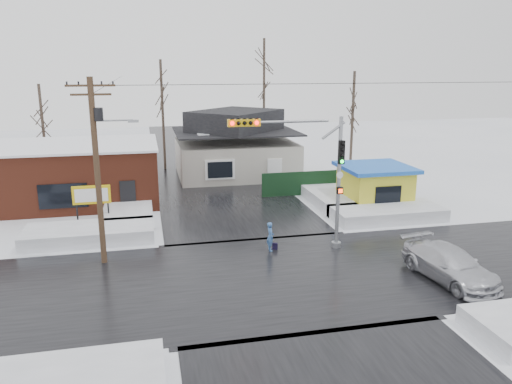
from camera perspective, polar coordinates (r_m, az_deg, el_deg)
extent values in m
plane|color=white|center=(23.45, 2.60, -9.61)|extent=(120.00, 120.00, 0.00)
cube|color=black|center=(23.45, 2.60, -9.59)|extent=(10.00, 120.00, 0.02)
cube|color=black|center=(23.45, 2.60, -9.59)|extent=(120.00, 10.00, 0.02)
cube|color=white|center=(29.31, -18.48, -4.54)|extent=(7.00, 3.00, 0.80)
cube|color=white|center=(32.63, 14.76, -2.37)|extent=(7.00, 3.00, 0.80)
cube|color=white|center=(33.94, -14.34, -1.70)|extent=(3.00, 8.00, 0.80)
cube|color=white|center=(36.21, 8.35, -0.39)|extent=(3.00, 8.00, 0.80)
cylinder|color=gray|center=(26.27, 9.42, 0.91)|extent=(0.20, 0.20, 7.00)
cylinder|color=gray|center=(27.23, 9.13, -5.96)|extent=(0.50, 0.50, 0.30)
cylinder|color=gray|center=(24.74, 3.21, 8.02)|extent=(4.60, 0.14, 0.14)
cube|color=gold|center=(24.28, -1.38, 7.92)|extent=(1.60, 0.28, 0.35)
sphere|color=#FF0C0C|center=(24.01, -2.73, 7.84)|extent=(0.20, 0.20, 0.20)
sphere|color=#FF0C0C|center=(24.25, 0.10, 7.92)|extent=(0.20, 0.20, 0.20)
cube|color=black|center=(25.75, 9.74, 4.49)|extent=(0.30, 0.22, 1.20)
sphere|color=#0CE533|center=(25.71, 9.81, 3.45)|extent=(0.18, 0.18, 0.18)
cube|color=black|center=(26.16, 9.55, 0.17)|extent=(0.30, 0.20, 0.35)
cylinder|color=#382619|center=(24.78, -17.68, 1.99)|extent=(0.28, 0.28, 9.00)
cube|color=#382619|center=(24.29, -18.42, 11.47)|extent=(2.20, 0.10, 0.10)
cube|color=#382619|center=(24.31, -18.34, 10.53)|extent=(1.80, 0.10, 0.10)
cylinder|color=black|center=(24.35, -17.59, 8.47)|extent=(0.44, 0.44, 0.60)
cylinder|color=gray|center=(24.33, -16.00, 7.86)|extent=(1.80, 0.08, 0.08)
cube|color=gray|center=(24.30, -13.85, 7.88)|extent=(0.50, 0.22, 0.12)
cube|color=maroon|center=(37.80, -20.42, 1.97)|extent=(12.00, 8.00, 4.00)
cube|color=white|center=(37.44, -20.69, 5.03)|extent=(12.20, 8.20, 0.15)
cube|color=black|center=(34.05, -21.18, -0.43)|extent=(3.00, 0.08, 1.60)
cube|color=black|center=(33.73, -14.41, -0.56)|extent=(1.00, 0.08, 2.20)
cylinder|color=black|center=(31.65, -19.75, -2.32)|extent=(0.10, 0.10, 1.80)
cylinder|color=black|center=(31.46, -16.50, -2.16)|extent=(0.10, 0.10, 1.80)
cube|color=gold|center=(31.26, -18.28, -0.31)|extent=(2.20, 0.18, 1.10)
cube|color=white|center=(31.15, -18.30, -0.36)|extent=(1.90, 0.02, 0.80)
cube|color=#BDB6AA|center=(44.09, -2.35, 3.86)|extent=(10.00, 8.00, 3.00)
cube|color=black|center=(43.71, -2.38, 6.95)|extent=(10.40, 8.40, 0.12)
pyramid|color=black|center=(43.60, -2.39, 8.20)|extent=(9.00, 7.00, 1.80)
cube|color=maroon|center=(45.24, 1.41, 8.48)|extent=(0.70, 0.70, 1.40)
cube|color=white|center=(39.87, -4.13, 2.56)|extent=(2.40, 0.12, 1.60)
cube|color=yellow|center=(35.20, 13.37, 0.45)|extent=(4.00, 4.00, 2.60)
cube|color=#1839B7|center=(34.89, 13.50, 2.76)|extent=(4.60, 4.60, 0.25)
cube|color=black|center=(33.44, 14.87, -0.37)|extent=(1.80, 0.06, 1.20)
cube|color=black|center=(37.74, 6.60, 1.05)|extent=(8.00, 0.12, 1.80)
cylinder|color=#332821|center=(46.91, -10.60, 8.58)|extent=(0.24, 0.24, 10.00)
cylinder|color=#332821|center=(50.17, 0.92, 10.33)|extent=(0.24, 0.24, 12.00)
cylinder|color=#332821|center=(44.63, 10.94, 7.64)|extent=(0.24, 0.24, 9.00)
cylinder|color=#332821|center=(45.76, -23.11, 6.28)|extent=(0.24, 0.24, 8.00)
imported|color=#3C68AA|center=(26.22, 1.64, -5.13)|extent=(0.38, 0.57, 1.55)
imported|color=silver|center=(24.39, 21.24, -7.76)|extent=(2.77, 5.37, 1.49)
cube|color=black|center=(26.57, 2.18, -6.25)|extent=(0.30, 0.21, 0.35)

